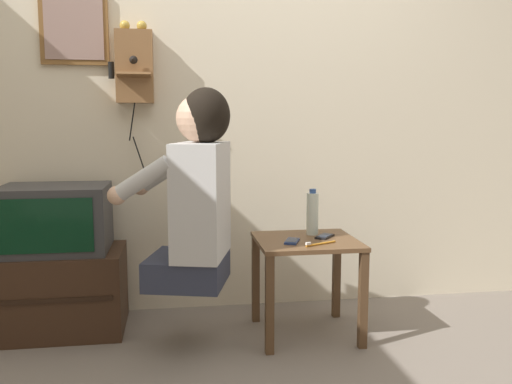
# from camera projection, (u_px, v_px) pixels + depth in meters

# --- Properties ---
(ground_plane) EXTENTS (14.00, 14.00, 0.00)m
(ground_plane) POSITION_uv_depth(u_px,v_px,m) (258.00, 380.00, 2.33)
(ground_plane) COLOR slate
(wall_back) EXTENTS (6.80, 0.05, 2.55)m
(wall_back) POSITION_uv_depth(u_px,v_px,m) (231.00, 93.00, 3.15)
(wall_back) COLOR beige
(wall_back) RESTS_ON ground_plane
(side_table) EXTENTS (0.51, 0.49, 0.51)m
(side_table) POSITION_uv_depth(u_px,v_px,m) (306.00, 259.00, 2.80)
(side_table) COLOR brown
(side_table) RESTS_ON ground_plane
(person) EXTENTS (0.60, 0.52, 0.94)m
(person) POSITION_uv_depth(u_px,v_px,m) (196.00, 192.00, 2.58)
(person) COLOR #2D3347
(person) RESTS_ON ground_plane
(tv_stand) EXTENTS (0.71, 0.45, 0.43)m
(tv_stand) POSITION_uv_depth(u_px,v_px,m) (55.00, 291.00, 2.86)
(tv_stand) COLOR #382316
(tv_stand) RESTS_ON ground_plane
(television) EXTENTS (0.54, 0.43, 0.34)m
(television) POSITION_uv_depth(u_px,v_px,m) (55.00, 218.00, 2.82)
(television) COLOR #38383A
(television) RESTS_ON tv_stand
(wall_phone_antique) EXTENTS (0.24, 0.19, 0.82)m
(wall_phone_antique) POSITION_uv_depth(u_px,v_px,m) (134.00, 66.00, 2.97)
(wall_phone_antique) COLOR brown
(framed_picture) EXTENTS (0.36, 0.03, 0.38)m
(framed_picture) POSITION_uv_depth(u_px,v_px,m) (74.00, 29.00, 2.94)
(framed_picture) COLOR brown
(cell_phone_held) EXTENTS (0.10, 0.14, 0.01)m
(cell_phone_held) POSITION_uv_depth(u_px,v_px,m) (292.00, 241.00, 2.71)
(cell_phone_held) COLOR navy
(cell_phone_held) RESTS_ON side_table
(cell_phone_spare) EXTENTS (0.12, 0.13, 0.01)m
(cell_phone_spare) POSITION_uv_depth(u_px,v_px,m) (325.00, 236.00, 2.82)
(cell_phone_spare) COLOR black
(cell_phone_spare) RESTS_ON side_table
(water_bottle) EXTENTS (0.06, 0.06, 0.25)m
(water_bottle) POSITION_uv_depth(u_px,v_px,m) (312.00, 213.00, 2.89)
(water_bottle) COLOR silver
(water_bottle) RESTS_ON side_table
(toothbrush) EXTENTS (0.17, 0.09, 0.02)m
(toothbrush) POSITION_uv_depth(u_px,v_px,m) (319.00, 244.00, 2.65)
(toothbrush) COLOR orange
(toothbrush) RESTS_ON side_table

